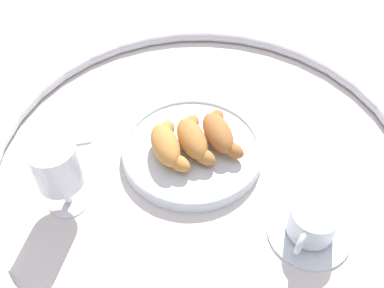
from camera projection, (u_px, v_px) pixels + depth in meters
The scene contains 9 objects.
ground_plane at pixel (202, 161), 0.82m from camera, with size 2.20×2.20×0.00m, color silver.
table_chrome_rim at pixel (202, 157), 0.81m from camera, with size 0.79×0.79×0.02m, color silver.
pastry_plate at pixel (192, 150), 0.82m from camera, with size 0.26×0.26×0.02m.
croissant_large at pixel (167, 145), 0.79m from camera, with size 0.14×0.08×0.04m.
croissant_small at pixel (194, 139), 0.80m from camera, with size 0.13×0.08×0.04m.
croissant_extra at pixel (220, 133), 0.81m from camera, with size 0.13×0.08×0.04m.
coffee_cup_near at pixel (311, 225), 0.69m from camera, with size 0.14×0.14×0.06m.
juice_glass_left at pixel (57, 168), 0.69m from camera, with size 0.08×0.08×0.14m.
sugar_packet at pixel (82, 134), 0.86m from camera, with size 0.05×0.03×0.01m, color white.
Camera 1 is at (0.51, -0.09, 0.63)m, focal length 40.97 mm.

